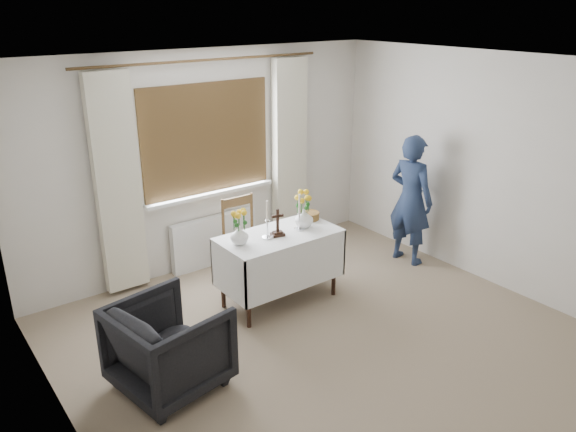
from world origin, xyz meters
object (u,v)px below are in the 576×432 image
object	(u,v)px
person	(411,200)
altar_table	(279,268)
flower_vase_left	(239,235)
flower_vase_right	(304,218)
wooden_chair	(247,241)
wooden_cross	(278,223)
armchair	(169,346)

from	to	relation	value
person	altar_table	bearing A→B (deg)	79.32
flower_vase_left	flower_vase_right	size ratio (longest dim) A/B	0.93
altar_table	flower_vase_left	size ratio (longest dim) A/B	6.63
wooden_chair	flower_vase_right	size ratio (longest dim) A/B	4.66
wooden_cross	flower_vase_right	xyz separation A→B (m)	(0.35, 0.03, -0.04)
wooden_cross	person	bearing A→B (deg)	10.69
altar_table	flower_vase_left	xyz separation A→B (m)	(-0.45, 0.03, 0.47)
wooden_cross	flower_vase_left	xyz separation A→B (m)	(-0.41, 0.06, -0.05)
wooden_chair	flower_vase_left	world-z (taller)	flower_vase_left
armchair	person	size ratio (longest dim) A/B	0.53
person	wooden_cross	distance (m)	1.87
altar_table	flower_vase_right	xyz separation A→B (m)	(0.32, 0.00, 0.48)
wooden_chair	flower_vase_right	xyz separation A→B (m)	(0.31, -0.62, 0.39)
flower_vase_right	armchair	bearing A→B (deg)	-161.96
flower_vase_left	person	bearing A→B (deg)	-3.61
wooden_cross	flower_vase_left	world-z (taller)	wooden_cross
altar_table	flower_vase_right	world-z (taller)	flower_vase_right
wooden_chair	armchair	size ratio (longest dim) A/B	1.15
flower_vase_right	wooden_cross	bearing A→B (deg)	-175.69
altar_table	wooden_chair	xyz separation A→B (m)	(0.01, 0.63, 0.09)
person	flower_vase_right	distance (m)	1.52
flower_vase_right	flower_vase_left	bearing A→B (deg)	177.68
wooden_cross	flower_vase_left	bearing A→B (deg)	-174.64
altar_table	wooden_chair	size ratio (longest dim) A/B	1.32
armchair	wooden_cross	world-z (taller)	wooden_cross
altar_table	wooden_cross	world-z (taller)	wooden_cross
wooden_chair	wooden_cross	bearing A→B (deg)	-93.03
flower_vase_left	flower_vase_right	xyz separation A→B (m)	(0.77, -0.03, 0.01)
person	flower_vase_left	world-z (taller)	person
wooden_cross	armchair	bearing A→B (deg)	-145.61
wooden_chair	armchair	world-z (taller)	wooden_chair
altar_table	armchair	world-z (taller)	altar_table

